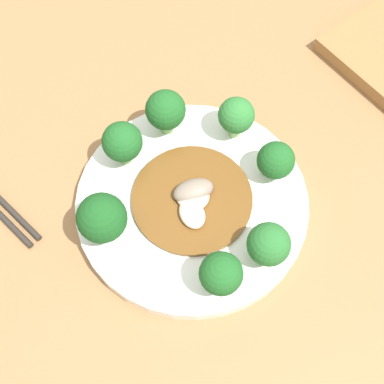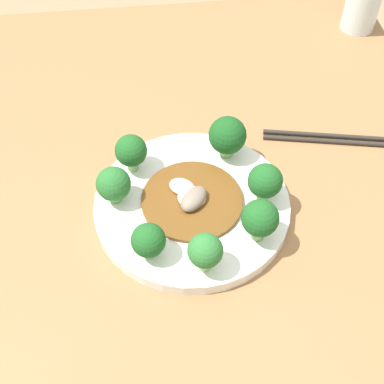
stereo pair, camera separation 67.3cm
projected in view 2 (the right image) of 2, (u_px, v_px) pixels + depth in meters
name	position (u px, v px, depth m)	size (l,w,h in m)	color
table	(218.00, 330.00, 1.00)	(1.06, 0.72, 0.71)	olive
plate	(192.00, 206.00, 0.72)	(0.26, 0.26, 0.02)	white
broccoli_east	(205.00, 251.00, 0.62)	(0.04, 0.04, 0.06)	#89B76B
broccoli_northwest	(227.00, 136.00, 0.74)	(0.05, 0.05, 0.06)	#7AAD5B
broccoli_northeast	(260.00, 219.00, 0.65)	(0.05, 0.05, 0.06)	#70A356
broccoli_south	(113.00, 184.00, 0.69)	(0.05, 0.05, 0.05)	#7AAD5B
broccoli_southwest	(131.00, 151.00, 0.72)	(0.04, 0.04, 0.06)	#89B76B
broccoli_north	(265.00, 182.00, 0.69)	(0.05, 0.05, 0.06)	#7AAD5B
broccoli_southeast	(148.00, 241.00, 0.64)	(0.04, 0.04, 0.05)	#89B76B
stirfry_center	(191.00, 198.00, 0.71)	(0.14, 0.14, 0.02)	brown
chopsticks	(335.00, 139.00, 0.81)	(0.06, 0.21, 0.01)	#2D2823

